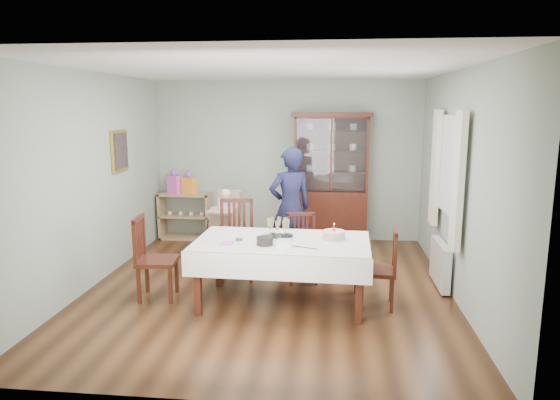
# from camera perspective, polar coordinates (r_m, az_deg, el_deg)

# --- Properties ---
(floor) EXTENTS (5.00, 5.00, 0.00)m
(floor) POSITION_cam_1_polar(r_m,az_deg,el_deg) (6.42, -1.27, -10.02)
(floor) COLOR #593319
(floor) RESTS_ON ground
(room_shell) EXTENTS (5.00, 5.00, 5.00)m
(room_shell) POSITION_cam_1_polar(r_m,az_deg,el_deg) (6.56, -0.74, 5.73)
(room_shell) COLOR #9EAA99
(room_shell) RESTS_ON floor
(dining_table) EXTENTS (2.04, 1.21, 0.76)m
(dining_table) POSITION_cam_1_polar(r_m,az_deg,el_deg) (5.82, 0.24, -8.21)
(dining_table) COLOR #441D11
(dining_table) RESTS_ON floor
(china_cabinet) EXTENTS (1.30, 0.48, 2.18)m
(china_cabinet) POSITION_cam_1_polar(r_m,az_deg,el_deg) (8.30, 5.83, 2.66)
(china_cabinet) COLOR #441D11
(china_cabinet) RESTS_ON floor
(sideboard) EXTENTS (0.90, 0.38, 0.80)m
(sideboard) POSITION_cam_1_polar(r_m,az_deg,el_deg) (8.82, -10.74, -1.78)
(sideboard) COLOR tan
(sideboard) RESTS_ON floor
(picture_frame) EXTENTS (0.04, 0.48, 0.58)m
(picture_frame) POSITION_cam_1_polar(r_m,az_deg,el_deg) (7.42, -17.86, 5.36)
(picture_frame) COLOR gold
(picture_frame) RESTS_ON room_shell
(window) EXTENTS (0.04, 1.02, 1.22)m
(window) POSITION_cam_1_polar(r_m,az_deg,el_deg) (6.47, 18.98, 3.71)
(window) COLOR white
(window) RESTS_ON room_shell
(curtain_left) EXTENTS (0.07, 0.30, 1.55)m
(curtain_left) POSITION_cam_1_polar(r_m,az_deg,el_deg) (5.87, 19.68, 2.03)
(curtain_left) COLOR silver
(curtain_left) RESTS_ON room_shell
(curtain_right) EXTENTS (0.07, 0.30, 1.55)m
(curtain_right) POSITION_cam_1_polar(r_m,az_deg,el_deg) (7.07, 17.35, 3.53)
(curtain_right) COLOR silver
(curtain_right) RESTS_ON room_shell
(radiator) EXTENTS (0.10, 0.80, 0.55)m
(radiator) POSITION_cam_1_polar(r_m,az_deg,el_deg) (6.71, 17.84, -6.93)
(radiator) COLOR white
(radiator) RESTS_ON floor
(chair_far_left) EXTENTS (0.53, 0.53, 1.04)m
(chair_far_left) POSITION_cam_1_polar(r_m,az_deg,el_deg) (6.75, -4.97, -6.26)
(chair_far_left) COLOR #441D11
(chair_far_left) RESTS_ON floor
(chair_far_right) EXTENTS (0.46, 0.46, 0.88)m
(chair_far_right) POSITION_cam_1_polar(r_m,az_deg,el_deg) (6.60, 2.55, -7.03)
(chair_far_right) COLOR #441D11
(chair_far_right) RESTS_ON floor
(chair_end_left) EXTENTS (0.49, 0.49, 1.00)m
(chair_end_left) POSITION_cam_1_polar(r_m,az_deg,el_deg) (6.20, -13.95, -8.21)
(chair_end_left) COLOR #441D11
(chair_end_left) RESTS_ON floor
(chair_end_right) EXTENTS (0.45, 0.45, 0.92)m
(chair_end_right) POSITION_cam_1_polar(r_m,az_deg,el_deg) (5.90, 11.19, -9.33)
(chair_end_right) COLOR #441D11
(chair_end_right) RESTS_ON floor
(woman) EXTENTS (0.74, 0.63, 1.71)m
(woman) POSITION_cam_1_polar(r_m,az_deg,el_deg) (7.07, 1.18, -0.86)
(woman) COLOR black
(woman) RESTS_ON floor
(high_chair) EXTENTS (0.59, 0.59, 1.08)m
(high_chair) POSITION_cam_1_polar(r_m,az_deg,el_deg) (7.48, -6.14, -3.71)
(high_chair) COLOR black
(high_chair) RESTS_ON floor
(champagne_tray) EXTENTS (0.36, 0.36, 0.22)m
(champagne_tray) POSITION_cam_1_polar(r_m,az_deg,el_deg) (5.84, -0.20, -3.62)
(champagne_tray) COLOR silver
(champagne_tray) RESTS_ON dining_table
(birthday_cake) EXTENTS (0.29, 0.29, 0.20)m
(birthday_cake) POSITION_cam_1_polar(r_m,az_deg,el_deg) (5.74, 6.17, -4.08)
(birthday_cake) COLOR white
(birthday_cake) RESTS_ON dining_table
(plate_stack_dark) EXTENTS (0.22, 0.22, 0.09)m
(plate_stack_dark) POSITION_cam_1_polar(r_m,az_deg,el_deg) (5.53, -1.75, -4.69)
(plate_stack_dark) COLOR black
(plate_stack_dark) RESTS_ON dining_table
(plate_stack_white) EXTENTS (0.21, 0.21, 0.08)m
(plate_stack_white) POSITION_cam_1_polar(r_m,az_deg,el_deg) (5.41, 0.47, -5.05)
(plate_stack_white) COLOR white
(plate_stack_white) RESTS_ON dining_table
(napkin_stack) EXTENTS (0.14, 0.14, 0.02)m
(napkin_stack) POSITION_cam_1_polar(r_m,az_deg,el_deg) (5.59, -6.09, -4.93)
(napkin_stack) COLOR #E654BF
(napkin_stack) RESTS_ON dining_table
(cutlery) EXTENTS (0.12, 0.16, 0.01)m
(cutlery) POSITION_cam_1_polar(r_m,az_deg,el_deg) (5.74, -5.04, -4.54)
(cutlery) COLOR silver
(cutlery) RESTS_ON dining_table
(cake_knife) EXTENTS (0.28, 0.12, 0.01)m
(cake_knife) POSITION_cam_1_polar(r_m,az_deg,el_deg) (5.41, 2.85, -5.45)
(cake_knife) COLOR silver
(cake_knife) RESTS_ON dining_table
(gift_bag_pink) EXTENTS (0.26, 0.22, 0.41)m
(gift_bag_pink) POSITION_cam_1_polar(r_m,az_deg,el_deg) (8.74, -11.99, 1.96)
(gift_bag_pink) COLOR #E654BF
(gift_bag_pink) RESTS_ON sideboard
(gift_bag_orange) EXTENTS (0.25, 0.22, 0.40)m
(gift_bag_orange) POSITION_cam_1_polar(r_m,az_deg,el_deg) (8.67, -10.35, 1.91)
(gift_bag_orange) COLOR orange
(gift_bag_orange) RESTS_ON sideboard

